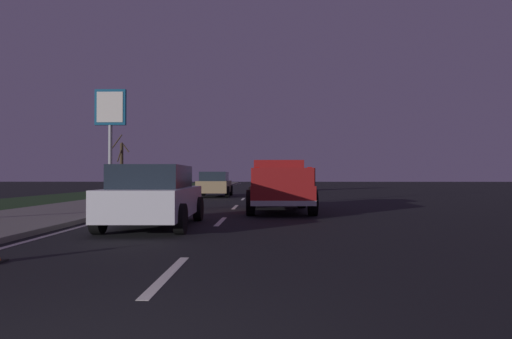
{
  "coord_description": "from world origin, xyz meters",
  "views": [
    {
      "loc": [
        -2.85,
        -1.27,
        1.27
      ],
      "look_at": [
        16.1,
        -0.85,
        1.56
      ],
      "focal_mm": 31.2,
      "sensor_mm": 36.0,
      "label": 1
    }
  ],
  "objects_px": {
    "sedan_black": "(272,182)",
    "pickup_truck": "(279,186)",
    "gas_price_sign": "(110,116)",
    "sedan_tan": "(215,184)",
    "sedan_white": "(154,196)",
    "bare_tree_far": "(121,165)"
  },
  "relations": [
    {
      "from": "sedan_white",
      "to": "gas_price_sign",
      "type": "relative_size",
      "value": 0.67
    },
    {
      "from": "sedan_white",
      "to": "bare_tree_far",
      "type": "distance_m",
      "value": 27.24
    },
    {
      "from": "pickup_truck",
      "to": "sedan_black",
      "type": "distance_m",
      "value": 21.32
    },
    {
      "from": "sedan_tan",
      "to": "gas_price_sign",
      "type": "height_order",
      "value": "gas_price_sign"
    },
    {
      "from": "pickup_truck",
      "to": "gas_price_sign",
      "type": "bearing_deg",
      "value": 43.56
    },
    {
      "from": "pickup_truck",
      "to": "sedan_white",
      "type": "relative_size",
      "value": 1.23
    },
    {
      "from": "pickup_truck",
      "to": "sedan_black",
      "type": "bearing_deg",
      "value": -0.17
    },
    {
      "from": "gas_price_sign",
      "to": "bare_tree_far",
      "type": "distance_m",
      "value": 10.36
    },
    {
      "from": "sedan_white",
      "to": "bare_tree_far",
      "type": "bearing_deg",
      "value": 19.83
    },
    {
      "from": "sedan_tan",
      "to": "bare_tree_far",
      "type": "distance_m",
      "value": 12.75
    },
    {
      "from": "bare_tree_far",
      "to": "sedan_tan",
      "type": "bearing_deg",
      "value": -135.77
    },
    {
      "from": "sedan_tan",
      "to": "bare_tree_far",
      "type": "xyz_separation_m",
      "value": [
        9.08,
        8.84,
        1.41
      ]
    },
    {
      "from": "gas_price_sign",
      "to": "bare_tree_far",
      "type": "bearing_deg",
      "value": 14.39
    },
    {
      "from": "sedan_black",
      "to": "sedan_white",
      "type": "xyz_separation_m",
      "value": [
        -26.69,
        3.34,
        0.0
      ]
    },
    {
      "from": "sedan_black",
      "to": "bare_tree_far",
      "type": "bearing_deg",
      "value": 95.0
    },
    {
      "from": "sedan_black",
      "to": "gas_price_sign",
      "type": "height_order",
      "value": "gas_price_sign"
    },
    {
      "from": "sedan_black",
      "to": "sedan_tan",
      "type": "height_order",
      "value": "same"
    },
    {
      "from": "sedan_black",
      "to": "gas_price_sign",
      "type": "distance_m",
      "value": 15.34
    },
    {
      "from": "pickup_truck",
      "to": "sedan_tan",
      "type": "xyz_separation_m",
      "value": [
        11.14,
        3.67,
        -0.13
      ]
    },
    {
      "from": "sedan_tan",
      "to": "bare_tree_far",
      "type": "bearing_deg",
      "value": 44.23
    },
    {
      "from": "sedan_black",
      "to": "pickup_truck",
      "type": "bearing_deg",
      "value": 179.83
    },
    {
      "from": "pickup_truck",
      "to": "sedan_white",
      "type": "distance_m",
      "value": 6.29
    }
  ]
}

